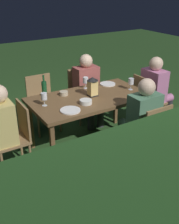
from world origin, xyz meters
TOP-DOWN VIEW (x-y plane):
  - ground_plane at (0.00, 0.00)m, footprint 16.00×16.00m
  - dining_table at (0.00, 0.00)m, footprint 1.61×0.87m
  - chair_head_near at (-1.05, 0.00)m, footprint 0.40×0.42m
  - person_in_pink at (-1.25, 0.00)m, footprint 0.48×0.38m
  - chair_side_left_b at (0.36, -0.83)m, footprint 0.42×0.40m
  - chair_head_far at (1.05, 0.00)m, footprint 0.40×0.42m
  - chair_side_left_a at (-0.36, -0.83)m, footprint 0.42×0.40m
  - person_in_rust at (-0.36, -0.63)m, footprint 0.38×0.47m
  - chair_side_right_a at (-0.36, 0.83)m, footprint 0.42×0.40m
  - person_in_green at (-0.36, 0.63)m, footprint 0.38×0.47m
  - lantern_centerpiece at (-0.06, -0.01)m, footprint 0.15×0.15m
  - green_bottle_on_table at (0.50, -0.36)m, footprint 0.07×0.07m
  - wine_glass_a at (0.63, -0.05)m, footprint 0.08×0.08m
  - wine_glass_b at (-0.65, 0.08)m, footprint 0.08×0.08m
  - wine_glass_c at (-0.12, -0.31)m, footprint 0.08×0.08m
  - plate_a at (0.43, 0.26)m, footprint 0.25×0.25m
  - plate_b at (-0.50, -0.28)m, footprint 0.23×0.23m
  - bowl_olives at (0.16, 0.17)m, footprint 0.16×0.16m
  - bowl_bread at (0.27, -0.24)m, footprint 0.12×0.12m

SIDE VIEW (x-z plane):
  - ground_plane at x=0.00m, z-range 0.00..0.00m
  - chair_head_near at x=-1.05m, z-range 0.05..0.92m
  - chair_side_left_b at x=0.36m, z-range 0.05..0.92m
  - chair_head_far at x=1.05m, z-range 0.05..0.92m
  - chair_side_left_a at x=-0.36m, z-range 0.05..0.92m
  - chair_side_right_a at x=-0.36m, z-range 0.05..0.92m
  - person_in_pink at x=-1.25m, z-range 0.06..1.21m
  - person_in_rust at x=-0.36m, z-range 0.06..1.21m
  - person_in_green at x=-0.36m, z-range 0.06..1.21m
  - dining_table at x=0.00m, z-range 0.32..1.08m
  - plate_a at x=0.43m, z-range 0.76..0.77m
  - plate_b at x=-0.50m, z-range 0.76..0.77m
  - bowl_olives at x=0.16m, z-range 0.76..0.81m
  - bowl_bread at x=0.27m, z-range 0.76..0.82m
  - green_bottle_on_table at x=0.50m, z-range 0.72..1.01m
  - wine_glass_a at x=0.63m, z-range 0.79..0.96m
  - wine_glass_b at x=-0.65m, z-range 0.79..0.96m
  - wine_glass_c at x=-0.12m, z-range 0.79..0.96m
  - lantern_centerpiece at x=-0.06m, z-range 0.77..1.04m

